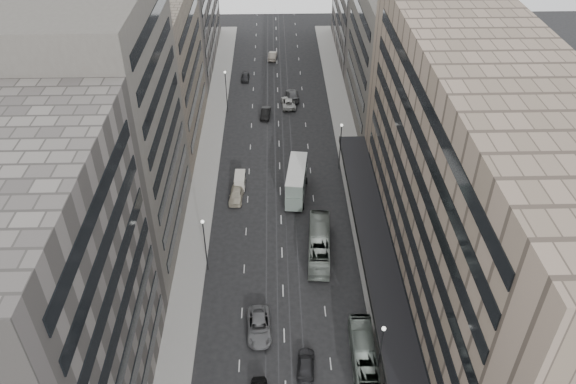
{
  "coord_description": "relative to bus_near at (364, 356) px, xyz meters",
  "views": [
    {
      "loc": [
        -0.69,
        -40.93,
        51.66
      ],
      "look_at": [
        0.97,
        20.97,
        5.74
      ],
      "focal_mm": 35.0,
      "sensor_mm": 36.0,
      "label": 1
    }
  ],
  "objects": [
    {
      "name": "sedan_9",
      "position": [
        -9.45,
        82.87,
        -0.64
      ],
      "size": [
        2.18,
        5.05,
        1.62
      ],
      "primitive_type": "imported",
      "rotation": [
        0.0,
        0.0,
        3.04
      ],
      "color": "#A09485",
      "rests_on": "ground"
    },
    {
      "name": "building_left_b",
      "position": [
        -30.0,
        22.22,
        15.55
      ],
      "size": [
        15.0,
        26.0,
        34.0
      ],
      "primitive_type": "cube",
      "color": "#514D46",
      "rests_on": "ground"
    },
    {
      "name": "panel_van",
      "position": [
        -14.76,
        33.49,
        -0.22
      ],
      "size": [
        1.8,
        3.56,
        2.22
      ],
      "rotation": [
        0.0,
        0.0,
        -0.02
      ],
      "color": "beige",
      "rests_on": "ground"
    },
    {
      "name": "lamp_right_far",
      "position": [
        1.2,
        38.22,
        3.76
      ],
      "size": [
        0.44,
        0.44,
        8.32
      ],
      "color": "#262628",
      "rests_on": "ground"
    },
    {
      "name": "sedan_8",
      "position": [
        -15.26,
        72.04,
        -0.76
      ],
      "size": [
        1.68,
        4.04,
        1.37
      ],
      "primitive_type": "imported",
      "rotation": [
        0.0,
        0.0,
        -0.02
      ],
      "color": "black",
      "rests_on": "ground"
    },
    {
      "name": "sedan_7",
      "position": [
        -5.62,
        63.12,
        -0.62
      ],
      "size": [
        2.8,
        5.91,
        1.66
      ],
      "primitive_type": "imported",
      "rotation": [
        0.0,
        0.0,
        3.23
      ],
      "color": "#505052",
      "rests_on": "ground"
    },
    {
      "name": "double_decker",
      "position": [
        -6.07,
        30.99,
        1.27
      ],
      "size": [
        3.79,
        9.46,
        5.04
      ],
      "rotation": [
        0.0,
        0.0,
        -0.13
      ],
      "color": "slate",
      "rests_on": "ground"
    },
    {
      "name": "sedan_4",
      "position": [
        -15.19,
        30.32,
        -0.6
      ],
      "size": [
        2.35,
        5.09,
        1.69
      ],
      "primitive_type": "imported",
      "rotation": [
        0.0,
        0.0,
        -0.07
      ],
      "color": "#B9B09A",
      "rests_on": "ground"
    },
    {
      "name": "building_left_c",
      "position": [
        -30.0,
        49.22,
        11.05
      ],
      "size": [
        15.0,
        28.0,
        25.0
      ],
      "primitive_type": "cube",
      "color": "#6E6456",
      "rests_on": "ground"
    },
    {
      "name": "bus_far",
      "position": [
        -3.53,
        18.05,
        0.17
      ],
      "size": [
        3.63,
        11.82,
        3.24
      ],
      "primitive_type": "imported",
      "rotation": [
        0.0,
        0.0,
        3.06
      ],
      "color": "gray",
      "rests_on": "ground"
    },
    {
      "name": "lamp_left_near",
      "position": [
        -18.2,
        15.22,
        3.76
      ],
      "size": [
        0.44,
        0.44,
        8.32
      ],
      "color": "#262628",
      "rests_on": "ground"
    },
    {
      "name": "sedan_2",
      "position": [
        -11.38,
        4.94,
        -0.61
      ],
      "size": [
        3.1,
        6.18,
        1.68
      ],
      "primitive_type": "imported",
      "rotation": [
        0.0,
        0.0,
        0.05
      ],
      "color": "slate",
      "rests_on": "ground"
    },
    {
      "name": "sidewalk_left",
      "position": [
        -20.5,
        40.72,
        -1.37
      ],
      "size": [
        4.0,
        125.0,
        0.15
      ],
      "primitive_type": "cube",
      "color": "gray",
      "rests_on": "ground"
    },
    {
      "name": "building_right_mid",
      "position": [
        13.0,
        55.22,
        10.55
      ],
      "size": [
        15.0,
        28.0,
        24.0
      ],
      "primitive_type": "cube",
      "color": "#514D46",
      "rests_on": "ground"
    },
    {
      "name": "lamp_right_near",
      "position": [
        1.2,
        -1.78,
        3.76
      ],
      "size": [
        0.44,
        0.44,
        8.32
      ],
      "color": "#262628",
      "rests_on": "ground"
    },
    {
      "name": "sedan_3",
      "position": [
        -6.26,
        -0.27,
        -0.76
      ],
      "size": [
        2.31,
        4.86,
        1.37
      ],
      "primitive_type": "imported",
      "rotation": [
        0.0,
        0.0,
        3.06
      ],
      "color": "black",
      "rests_on": "ground"
    },
    {
      "name": "sidewalk_right",
      "position": [
        3.5,
        40.72,
        -1.37
      ],
      "size": [
        4.0,
        125.0,
        0.15
      ],
      "primitive_type": "cube",
      "color": "gray",
      "rests_on": "ground"
    },
    {
      "name": "lamp_left_far",
      "position": [
        -18.2,
        58.22,
        3.76
      ],
      "size": [
        0.44,
        0.44,
        8.32
      ],
      "color": "#262628",
      "rests_on": "ground"
    },
    {
      "name": "ground",
      "position": [
        -8.5,
        3.22,
        -1.45
      ],
      "size": [
        220.0,
        220.0,
        0.0
      ],
      "primitive_type": "plane",
      "color": "black",
      "rests_on": "ground"
    },
    {
      "name": "building_left_a",
      "position": [
        -30.0,
        -4.78,
        13.55
      ],
      "size": [
        15.0,
        28.0,
        30.0
      ],
      "primitive_type": "cube",
      "color": "slate",
      "rests_on": "ground"
    },
    {
      "name": "sedan_5",
      "position": [
        -10.9,
        55.95,
        -0.68
      ],
      "size": [
        2.01,
        4.75,
        1.53
      ],
      "primitive_type": "imported",
      "rotation": [
        0.0,
        0.0,
        -0.09
      ],
      "color": "black",
      "rests_on": "ground"
    },
    {
      "name": "department_store",
      "position": [
        12.95,
        11.22,
        13.5
      ],
      "size": [
        19.2,
        60.0,
        30.0
      ],
      "color": "gray",
      "rests_on": "ground"
    },
    {
      "name": "bus_near",
      "position": [
        0.0,
        0.0,
        0.0
      ],
      "size": [
        2.68,
        10.44,
        2.89
      ],
      "primitive_type": "imported",
      "rotation": [
        0.0,
        0.0,
        3.12
      ],
      "color": "gray",
      "rests_on": "ground"
    },
    {
      "name": "sedan_6",
      "position": [
        -6.48,
        60.1,
        -0.66
      ],
      "size": [
        2.9,
        5.78,
        1.57
      ],
      "primitive_type": "imported",
      "rotation": [
        0.0,
        0.0,
        3.19
      ],
      "color": "beige",
      "rests_on": "ground"
    }
  ]
}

